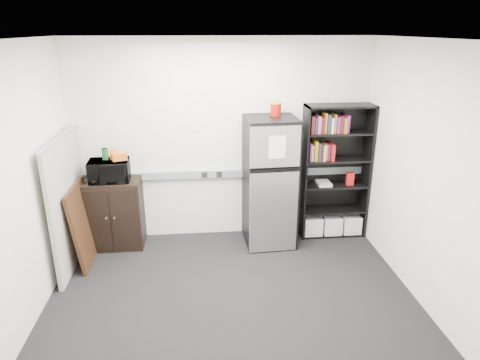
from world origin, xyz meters
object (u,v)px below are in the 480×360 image
Objects in this scene: cubicle_partition at (68,203)px; cabinet at (114,213)px; refrigerator at (270,182)px; bookshelf at (335,173)px; microwave at (109,171)px.

cabinet is at bearing 44.11° from cubicle_partition.
refrigerator is at bearing 7.75° from cubicle_partition.
bookshelf reaches higher than refrigerator.
cubicle_partition is 2.53m from refrigerator.
cubicle_partition is at bearing -140.28° from microwave.
microwave is 0.29× the size of refrigerator.
microwave is at bearing -90.00° from cabinet.
cubicle_partition is at bearing -135.89° from cabinet.
refrigerator reaches higher than cabinet.
cabinet is 0.60m from microwave.
refrigerator is at bearing -5.05° from microwave.
cubicle_partition is (-3.43, -0.49, -0.10)m from bookshelf.
bookshelf is at bearing -1.74° from microwave.
cubicle_partition is 3.23× the size of microwave.
bookshelf is 0.94m from refrigerator.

